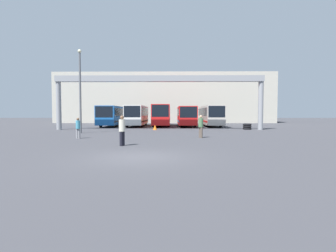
{
  "coord_description": "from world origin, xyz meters",
  "views": [
    {
      "loc": [
        1.49,
        -11.85,
        2.01
      ],
      "look_at": [
        1.03,
        22.9,
        0.3
      ],
      "focal_mm": 28.0,
      "sensor_mm": 36.0,
      "label": 1
    }
  ],
  "objects_px": {
    "bus_slot_1": "(137,115)",
    "pedestrian_near_center": "(122,130)",
    "pedestrian_near_right": "(78,128)",
    "bus_slot_2": "(162,114)",
    "bus_slot_3": "(186,115)",
    "bus_slot_4": "(210,115)",
    "traffic_cone": "(155,127)",
    "pedestrian_mid_right": "(201,126)",
    "bus_slot_0": "(113,115)",
    "tire_stack": "(247,127)",
    "lamp_post": "(80,88)"
  },
  "relations": [
    {
      "from": "bus_slot_2",
      "to": "lamp_post",
      "type": "bearing_deg",
      "value": -118.1
    },
    {
      "from": "bus_slot_1",
      "to": "pedestrian_mid_right",
      "type": "relative_size",
      "value": 5.72
    },
    {
      "from": "pedestrian_mid_right",
      "to": "tire_stack",
      "type": "xyz_separation_m",
      "value": [
        6.93,
        10.97,
        -0.62
      ]
    },
    {
      "from": "pedestrian_mid_right",
      "to": "traffic_cone",
      "type": "distance_m",
      "value": 10.96
    },
    {
      "from": "bus_slot_2",
      "to": "tire_stack",
      "type": "xyz_separation_m",
      "value": [
        10.82,
        -8.15,
        -1.5
      ]
    },
    {
      "from": "bus_slot_0",
      "to": "bus_slot_4",
      "type": "relative_size",
      "value": 0.9
    },
    {
      "from": "bus_slot_1",
      "to": "pedestrian_near_center",
      "type": "height_order",
      "value": "bus_slot_1"
    },
    {
      "from": "bus_slot_1",
      "to": "bus_slot_2",
      "type": "distance_m",
      "value": 3.78
    },
    {
      "from": "bus_slot_4",
      "to": "pedestrian_near_center",
      "type": "relative_size",
      "value": 6.68
    },
    {
      "from": "bus_slot_1",
      "to": "bus_slot_4",
      "type": "bearing_deg",
      "value": 4.91
    },
    {
      "from": "pedestrian_near_center",
      "to": "pedestrian_mid_right",
      "type": "bearing_deg",
      "value": -17.36
    },
    {
      "from": "pedestrian_near_center",
      "to": "traffic_cone",
      "type": "height_order",
      "value": "pedestrian_near_center"
    },
    {
      "from": "bus_slot_4",
      "to": "traffic_cone",
      "type": "distance_m",
      "value": 12.58
    },
    {
      "from": "bus_slot_2",
      "to": "bus_slot_3",
      "type": "bearing_deg",
      "value": -9.59
    },
    {
      "from": "pedestrian_near_right",
      "to": "tire_stack",
      "type": "xyz_separation_m",
      "value": [
        16.72,
        11.73,
        -0.51
      ]
    },
    {
      "from": "bus_slot_4",
      "to": "pedestrian_near_center",
      "type": "height_order",
      "value": "bus_slot_4"
    },
    {
      "from": "bus_slot_1",
      "to": "pedestrian_near_center",
      "type": "xyz_separation_m",
      "value": [
        2.21,
        -24.01,
        -0.79
      ]
    },
    {
      "from": "bus_slot_1",
      "to": "pedestrian_near_center",
      "type": "relative_size",
      "value": 5.65
    },
    {
      "from": "pedestrian_mid_right",
      "to": "pedestrian_near_right",
      "type": "relative_size",
      "value": 1.12
    },
    {
      "from": "bus_slot_3",
      "to": "lamp_post",
      "type": "height_order",
      "value": "lamp_post"
    },
    {
      "from": "bus_slot_4",
      "to": "tire_stack",
      "type": "distance_m",
      "value": 9.39
    },
    {
      "from": "bus_slot_1",
      "to": "bus_slot_4",
      "type": "distance_m",
      "value": 11.29
    },
    {
      "from": "pedestrian_mid_right",
      "to": "pedestrian_near_center",
      "type": "bearing_deg",
      "value": -78.27
    },
    {
      "from": "bus_slot_4",
      "to": "tire_stack",
      "type": "xyz_separation_m",
      "value": [
        3.32,
        -8.67,
        -1.42
      ]
    },
    {
      "from": "bus_slot_0",
      "to": "bus_slot_3",
      "type": "relative_size",
      "value": 1.1
    },
    {
      "from": "bus_slot_1",
      "to": "tire_stack",
      "type": "relative_size",
      "value": 10.14
    },
    {
      "from": "bus_slot_1",
      "to": "lamp_post",
      "type": "bearing_deg",
      "value": -105.67
    },
    {
      "from": "bus_slot_4",
      "to": "traffic_cone",
      "type": "bearing_deg",
      "value": -129.73
    },
    {
      "from": "pedestrian_near_right",
      "to": "bus_slot_2",
      "type": "bearing_deg",
      "value": -109.75
    },
    {
      "from": "pedestrian_near_right",
      "to": "bus_slot_4",
      "type": "bearing_deg",
      "value": -126.51
    },
    {
      "from": "pedestrian_mid_right",
      "to": "pedestrian_near_right",
      "type": "distance_m",
      "value": 9.82
    },
    {
      "from": "bus_slot_2",
      "to": "pedestrian_mid_right",
      "type": "xyz_separation_m",
      "value": [
        3.88,
        -19.12,
        -0.88
      ]
    },
    {
      "from": "bus_slot_2",
      "to": "lamp_post",
      "type": "distance_m",
      "value": 16.43
    },
    {
      "from": "bus_slot_1",
      "to": "tire_stack",
      "type": "bearing_deg",
      "value": -27.88
    },
    {
      "from": "pedestrian_mid_right",
      "to": "tire_stack",
      "type": "relative_size",
      "value": 1.77
    },
    {
      "from": "bus_slot_3",
      "to": "pedestrian_mid_right",
      "type": "xyz_separation_m",
      "value": [
        0.13,
        -18.49,
        -0.74
      ]
    },
    {
      "from": "bus_slot_1",
      "to": "bus_slot_0",
      "type": "bearing_deg",
      "value": 174.89
    },
    {
      "from": "bus_slot_4",
      "to": "pedestrian_near_right",
      "type": "bearing_deg",
      "value": -123.31
    },
    {
      "from": "bus_slot_0",
      "to": "pedestrian_mid_right",
      "type": "xyz_separation_m",
      "value": [
        11.38,
        -19.01,
        -0.77
      ]
    },
    {
      "from": "pedestrian_mid_right",
      "to": "pedestrian_near_right",
      "type": "bearing_deg",
      "value": -118.36
    },
    {
      "from": "traffic_cone",
      "to": "bus_slot_3",
      "type": "bearing_deg",
      "value": 63.39
    },
    {
      "from": "bus_slot_3",
      "to": "pedestrian_near_center",
      "type": "relative_size",
      "value": 5.45
    },
    {
      "from": "bus_slot_1",
      "to": "bus_slot_2",
      "type": "relative_size",
      "value": 0.92
    },
    {
      "from": "bus_slot_3",
      "to": "bus_slot_0",
      "type": "bearing_deg",
      "value": 177.35
    },
    {
      "from": "tire_stack",
      "to": "bus_slot_0",
      "type": "bearing_deg",
      "value": 156.3
    },
    {
      "from": "bus_slot_4",
      "to": "pedestrian_near_center",
      "type": "xyz_separation_m",
      "value": [
        -9.04,
        -24.98,
        -0.78
      ]
    },
    {
      "from": "bus_slot_1",
      "to": "pedestrian_near_right",
      "type": "bearing_deg",
      "value": -96.33
    },
    {
      "from": "pedestrian_mid_right",
      "to": "lamp_post",
      "type": "xyz_separation_m",
      "value": [
        -11.52,
        4.82,
        3.55
      ]
    },
    {
      "from": "bus_slot_1",
      "to": "pedestrian_near_right",
      "type": "height_order",
      "value": "bus_slot_1"
    },
    {
      "from": "traffic_cone",
      "to": "lamp_post",
      "type": "relative_size",
      "value": 0.07
    }
  ]
}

